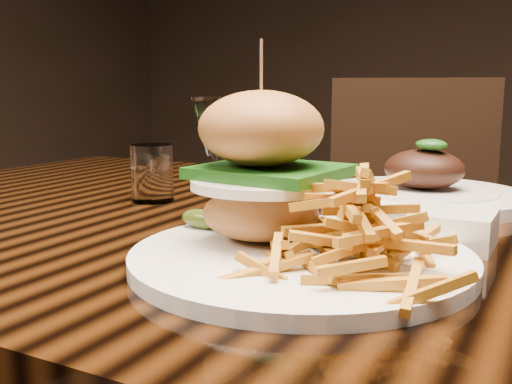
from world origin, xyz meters
The scene contains 7 objects.
dining_table centered at (0.00, 0.00, 0.67)m, with size 1.60×0.90×0.75m.
burger_plate centered at (0.04, -0.18, 0.81)m, with size 0.34×0.34×0.22m.
ramekin centered at (0.17, -0.03, 0.77)m, with size 0.09×0.09×0.04m, color white.
wine_glass centered at (-0.13, -0.05, 0.87)m, with size 0.06×0.06×0.16m.
water_tumbler centered at (-0.29, 0.02, 0.79)m, with size 0.06×0.06×0.09m, color white.
far_dish centered at (0.08, 0.21, 0.77)m, with size 0.31×0.31×0.10m.
chair_far centered at (-0.10, 0.89, 0.54)m, with size 0.56×0.57×0.95m.
Camera 1 is at (0.28, -0.71, 0.93)m, focal length 42.00 mm.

